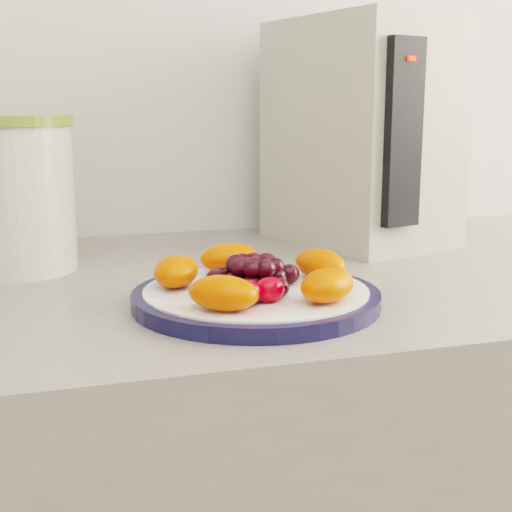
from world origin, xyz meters
name	(u,v)px	position (x,y,z in m)	size (l,w,h in m)	color
plate_rim	(256,298)	(0.02, 1.06, 0.91)	(0.24, 0.24, 0.01)	#101133
plate_face	(256,297)	(0.02, 1.06, 0.91)	(0.22, 0.22, 0.02)	white
canister	(13,199)	(-0.21, 1.30, 0.99)	(0.14, 0.14, 0.17)	#3E5B1B
canister_lid	(7,120)	(-0.21, 1.30, 1.08)	(0.15, 0.15, 0.01)	olive
appliance_body	(360,133)	(0.26, 1.35, 1.06)	(0.18, 0.25, 0.31)	#B3AE9A
appliance_panel	(402,133)	(0.25, 1.21, 1.06)	(0.05, 0.02, 0.23)	black
appliance_led	(411,59)	(0.25, 1.21, 1.15)	(0.01, 0.01, 0.01)	#FF0C05
fruit_plate	(254,274)	(0.01, 1.06, 0.93)	(0.21, 0.20, 0.03)	#FF3A00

